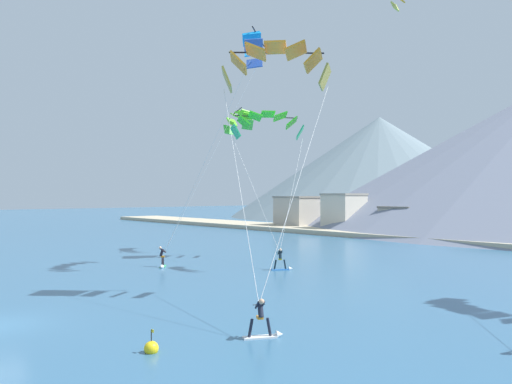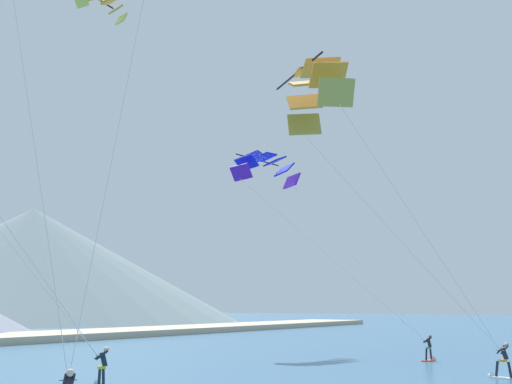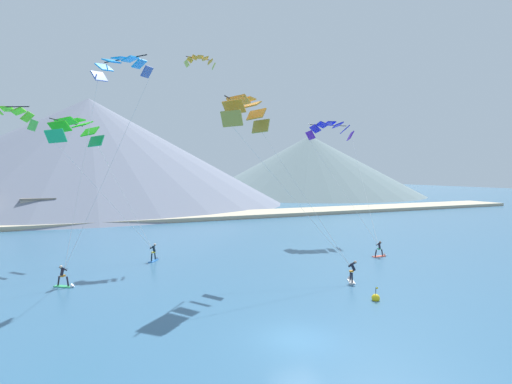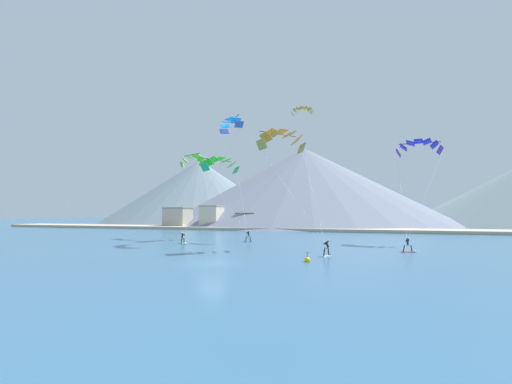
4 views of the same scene
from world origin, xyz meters
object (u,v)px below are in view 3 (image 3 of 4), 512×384
parafoil_kite_near_trail (76,129)px  race_marker_buoy (376,298)px  kitesurfer_far_left (351,274)px  parafoil_kite_far_left (246,111)px  parafoil_kite_near_lead (330,129)px  kitesurfer_near_trail (154,255)px  kitesurfer_mid_center (65,280)px  kitesurfer_near_lead (381,252)px  parafoil_kite_distant_low_drift (7,116)px  parafoil_kite_mid_center (121,67)px  parafoil_kite_distant_high_outer (200,61)px

parafoil_kite_near_trail → race_marker_buoy: parafoil_kite_near_trail is taller
kitesurfer_far_left → parafoil_kite_near_trail: (-20.01, 18.66, 12.49)m
kitesurfer_far_left → parafoil_kite_far_left: 16.38m
parafoil_kite_near_lead → parafoil_kite_far_left: 23.05m
kitesurfer_near_trail → kitesurfer_mid_center: 10.10m
kitesurfer_near_lead → parafoil_kite_near_lead: bearing=76.7°
kitesurfer_near_trail → race_marker_buoy: bearing=-57.6°
parafoil_kite_distant_low_drift → kitesurfer_mid_center: bearing=-67.5°
kitesurfer_mid_center → parafoil_kite_distant_low_drift: 19.36m
parafoil_kite_mid_center → parafoil_kite_far_left: (9.69, -6.51, -4.34)m
kitesurfer_far_left → parafoil_kite_near_lead: size_ratio=0.12×
kitesurfer_near_lead → parafoil_kite_near_trail: parafoil_kite_near_trail is taller
kitesurfer_near_lead → parafoil_kite_near_lead: (3.36, 14.23, 14.13)m
parafoil_kite_mid_center → race_marker_buoy: 29.37m
parafoil_kite_near_trail → kitesurfer_far_left: bearing=-43.0°
parafoil_kite_far_left → race_marker_buoy: 18.57m
kitesurfer_near_trail → race_marker_buoy: size_ratio=1.79×
parafoil_kite_near_lead → parafoil_kite_distant_high_outer: bearing=176.5°
kitesurfer_mid_center → parafoil_kite_distant_high_outer: (14.79, 14.27, 21.68)m
parafoil_kite_mid_center → parafoil_kite_far_left: parafoil_kite_mid_center is taller
parafoil_kite_mid_center → kitesurfer_far_left: bearing=-39.4°
kitesurfer_near_trail → parafoil_kite_distant_high_outer: 24.07m
parafoil_kite_mid_center → parafoil_kite_distant_low_drift: 12.94m
kitesurfer_mid_center → race_marker_buoy: bearing=-31.7°
kitesurfer_near_lead → parafoil_kite_far_left: size_ratio=0.13×
kitesurfer_far_left → parafoil_kite_distant_high_outer: parafoil_kite_distant_high_outer is taller
parafoil_kite_near_lead → parafoil_kite_distant_low_drift: (-38.14, -0.52, -0.35)m
kitesurfer_near_trail → parafoil_kite_mid_center: 18.11m
parafoil_kite_near_trail → parafoil_kite_distant_high_outer: (13.88, 3.10, 9.17)m
parafoil_kite_mid_center → parafoil_kite_distant_high_outer: size_ratio=4.67×
kitesurfer_near_lead → parafoil_kite_near_trail: 33.59m
kitesurfer_mid_center → kitesurfer_far_left: bearing=-19.7°
kitesurfer_near_lead → race_marker_buoy: bearing=-132.5°
race_marker_buoy → parafoil_kite_mid_center: bearing=129.5°
parafoil_kite_near_trail → parafoil_kite_distant_high_outer: parafoil_kite_distant_high_outer is taller
kitesurfer_far_left → parafoil_kite_distant_low_drift: (-26.16, 20.12, 13.69)m
kitesurfer_near_trail → parafoil_kite_distant_high_outer: bearing=48.0°
kitesurfer_near_trail → parafoil_kite_near_lead: bearing=14.9°
race_marker_buoy → kitesurfer_near_lead: bearing=47.5°
kitesurfer_near_trail → parafoil_kite_near_trail: size_ratio=0.14×
kitesurfer_near_lead → race_marker_buoy: size_ratio=1.72×
kitesurfer_mid_center → parafoil_kite_distant_high_outer: parafoil_kite_distant_high_outer is taller
kitesurfer_near_lead → kitesurfer_far_left: 10.74m
kitesurfer_mid_center → parafoil_kite_mid_center: parafoil_kite_mid_center is taller
kitesurfer_near_lead → parafoil_kite_distant_high_outer: size_ratio=0.45×
kitesurfer_far_left → parafoil_kite_far_left: bearing=133.5°
kitesurfer_near_trail → parafoil_kite_far_left: 16.78m
parafoil_kite_distant_high_outer → kitesurfer_far_left: bearing=-74.2°
race_marker_buoy → kitesurfer_mid_center: bearing=148.3°
parafoil_kite_distant_low_drift → race_marker_buoy: bearing=-44.9°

